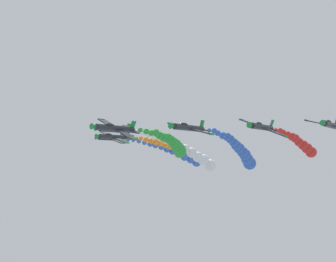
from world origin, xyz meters
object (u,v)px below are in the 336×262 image
object	(u,v)px
airplane_lead	(115,128)
airplane_high_slot	(110,138)
airplane_left_inner	(189,128)
airplane_left_outer	(262,127)
airplane_trailing	(330,125)
airplane_right_outer	(113,137)
airplane_right_inner	(114,130)

from	to	relation	value
airplane_lead	airplane_high_slot	bearing A→B (deg)	-43.04
airplane_left_inner	airplane_left_outer	size ratio (longest dim) A/B	1.00
airplane_left_outer	airplane_trailing	bearing A→B (deg)	-139.95
airplane_trailing	airplane_lead	bearing A→B (deg)	40.95
airplane_lead	airplane_right_outer	size ratio (longest dim) A/B	1.00
airplane_lead	airplane_right_inner	xyz separation A→B (m)	(10.32, -10.11, 0.68)
airplane_right_outer	airplane_right_inner	bearing A→B (deg)	137.14
airplane_left_inner	airplane_right_inner	world-z (taller)	airplane_right_inner
airplane_right_outer	airplane_high_slot	xyz separation A→B (m)	(10.12, -9.03, 0.13)
airplane_right_outer	airplane_trailing	distance (m)	49.64
airplane_lead	airplane_trailing	size ratio (longest dim) A/B	1.00
airplane_lead	airplane_left_outer	world-z (taller)	airplane_left_outer
airplane_lead	airplane_left_outer	distance (m)	26.92
airplane_trailing	airplane_high_slot	size ratio (longest dim) A/B	1.00
airplane_lead	airplane_high_slot	size ratio (longest dim) A/B	1.00
airplane_left_inner	airplane_right_outer	xyz separation A→B (m)	(29.00, -9.66, -0.36)
airplane_right_inner	airplane_left_outer	world-z (taller)	airplane_right_inner
airplane_left_inner	airplane_right_inner	xyz separation A→B (m)	(20.59, -1.86, 0.56)
airplane_left_outer	airplane_right_outer	size ratio (longest dim) A/B	1.00
airplane_left_inner	airplane_high_slot	bearing A→B (deg)	-25.54
airplane_left_outer	airplane_high_slot	bearing A→B (deg)	-10.56
airplane_high_slot	airplane_lead	bearing A→B (deg)	136.96
airplane_right_inner	airplane_left_outer	xyz separation A→B (m)	(-30.51, -7.69, -0.28)
airplane_lead	airplane_right_outer	bearing A→B (deg)	-43.73
airplane_left_outer	airplane_trailing	size ratio (longest dim) A/B	1.00
airplane_left_inner	airplane_left_outer	bearing A→B (deg)	-136.08
airplane_left_outer	airplane_trailing	xyz separation A→B (m)	(-10.01, -8.41, 0.46)
airplane_left_inner	airplane_trailing	distance (m)	26.84
airplane_high_slot	airplane_left_outer	bearing A→B (deg)	169.44
airplane_left_outer	airplane_right_outer	distance (m)	38.92
airplane_lead	airplane_trailing	world-z (taller)	airplane_trailing
airplane_left_inner	airplane_left_outer	distance (m)	13.77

